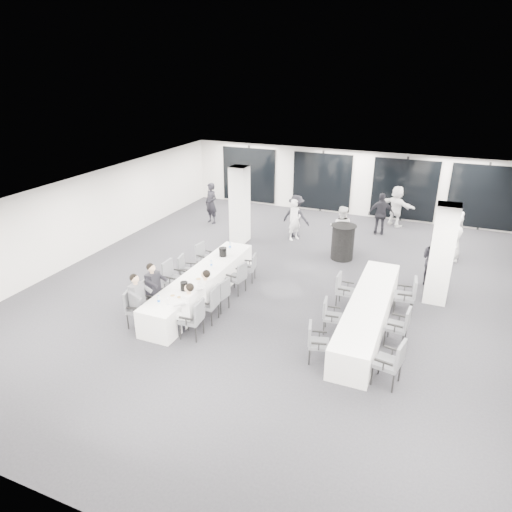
# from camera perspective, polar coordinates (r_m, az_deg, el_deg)

# --- Properties ---
(room) EXTENTS (14.04, 16.04, 2.84)m
(room) POSITION_cam_1_polar(r_m,az_deg,el_deg) (13.73, 8.37, 2.38)
(room) COLOR #222227
(room) RESTS_ON ground
(column_left) EXTENTS (0.60, 0.60, 2.80)m
(column_left) POSITION_cam_1_polar(r_m,az_deg,el_deg) (16.77, -2.06, 6.46)
(column_left) COLOR white
(column_left) RESTS_ON floor
(column_right) EXTENTS (0.60, 0.60, 2.80)m
(column_right) POSITION_cam_1_polar(r_m,az_deg,el_deg) (13.27, 22.18, 0.19)
(column_right) COLOR white
(column_right) RESTS_ON floor
(banquet_table_main) EXTENTS (0.90, 5.00, 0.75)m
(banquet_table_main) POSITION_cam_1_polar(r_m,az_deg,el_deg) (12.98, -6.75, -3.66)
(banquet_table_main) COLOR white
(banquet_table_main) RESTS_ON floor
(banquet_table_side) EXTENTS (0.90, 5.00, 0.75)m
(banquet_table_side) POSITION_cam_1_polar(r_m,az_deg,el_deg) (11.83, 13.79, -7.02)
(banquet_table_side) COLOR white
(banquet_table_side) RESTS_ON floor
(cocktail_table) EXTENTS (0.86, 0.86, 1.19)m
(cocktail_table) POSITION_cam_1_polar(r_m,az_deg,el_deg) (15.64, 10.79, 1.74)
(cocktail_table) COLOR black
(cocktail_table) RESTS_ON floor
(chair_main_left_near) EXTENTS (0.60, 0.62, 0.97)m
(chair_main_left_near) POSITION_cam_1_polar(r_m,az_deg,el_deg) (11.87, -14.99, -6.04)
(chair_main_left_near) COLOR #53555A
(chair_main_left_near) RESTS_ON floor
(chair_main_left_second) EXTENTS (0.50, 0.56, 0.95)m
(chair_main_left_second) POSITION_cam_1_polar(r_m,az_deg,el_deg) (12.37, -13.03, -4.65)
(chair_main_left_second) COLOR #53555A
(chair_main_left_second) RESTS_ON floor
(chair_main_left_mid) EXTENTS (0.53, 0.59, 1.04)m
(chair_main_left_mid) POSITION_cam_1_polar(r_m,az_deg,el_deg) (13.13, -10.43, -2.50)
(chair_main_left_mid) COLOR #53555A
(chair_main_left_mid) RESTS_ON floor
(chair_main_left_fourth) EXTENTS (0.55, 0.58, 0.93)m
(chair_main_left_fourth) POSITION_cam_1_polar(r_m,az_deg,el_deg) (13.69, -8.79, -1.57)
(chair_main_left_fourth) COLOR #53555A
(chair_main_left_fourth) RESTS_ON floor
(chair_main_left_far) EXTENTS (0.52, 0.56, 0.92)m
(chair_main_left_far) POSITION_cam_1_polar(r_m,az_deg,el_deg) (14.56, -6.57, 0.05)
(chair_main_left_far) COLOR #53555A
(chair_main_left_far) RESTS_ON floor
(chair_main_right_near) EXTENTS (0.53, 0.59, 0.99)m
(chair_main_right_near) POSITION_cam_1_polar(r_m,az_deg,el_deg) (11.08, -7.71, -7.53)
(chair_main_right_near) COLOR #53555A
(chair_main_right_near) RESTS_ON floor
(chair_main_right_second) EXTENTS (0.53, 0.58, 1.00)m
(chair_main_right_second) POSITION_cam_1_polar(r_m,az_deg,el_deg) (11.69, -5.75, -5.71)
(chair_main_right_second) COLOR #53555A
(chair_main_right_second) RESTS_ON floor
(chair_main_right_mid) EXTENTS (0.52, 0.56, 0.92)m
(chair_main_right_mid) POSITION_cam_1_polar(r_m,az_deg,el_deg) (12.19, -4.40, -4.61)
(chair_main_right_mid) COLOR #53555A
(chair_main_right_mid) RESTS_ON floor
(chair_main_right_fourth) EXTENTS (0.54, 0.58, 0.94)m
(chair_main_right_fourth) POSITION_cam_1_polar(r_m,az_deg,el_deg) (13.07, -2.23, -2.51)
(chair_main_right_fourth) COLOR #53555A
(chair_main_right_fourth) RESTS_ON floor
(chair_main_right_far) EXTENTS (0.50, 0.53, 0.86)m
(chair_main_right_far) POSITION_cam_1_polar(r_m,az_deg,el_deg) (13.81, -0.75, -1.26)
(chair_main_right_far) COLOR #53555A
(chair_main_right_far) RESTS_ON floor
(chair_side_left_near) EXTENTS (0.56, 0.58, 0.92)m
(chair_side_left_near) POSITION_cam_1_polar(r_m,az_deg,el_deg) (10.30, 7.44, -10.38)
(chair_side_left_near) COLOR #53555A
(chair_side_left_near) RESTS_ON floor
(chair_side_left_mid) EXTENTS (0.49, 0.53, 0.88)m
(chair_side_left_mid) POSITION_cam_1_polar(r_m,az_deg,el_deg) (11.38, 9.22, -7.15)
(chair_side_left_mid) COLOR #53555A
(chair_side_left_mid) RESTS_ON floor
(chair_side_left_far) EXTENTS (0.47, 0.53, 0.93)m
(chair_side_left_far) POSITION_cam_1_polar(r_m,az_deg,el_deg) (12.62, 10.81, -3.95)
(chair_side_left_far) COLOR #53555A
(chair_side_left_far) RESTS_ON floor
(chair_side_right_near) EXTENTS (0.62, 0.65, 1.04)m
(chair_side_right_near) POSITION_cam_1_polar(r_m,az_deg,el_deg) (9.87, 16.67, -12.39)
(chair_side_right_near) COLOR #53555A
(chair_side_right_near) RESTS_ON floor
(chair_side_right_mid) EXTENTS (0.53, 0.58, 0.97)m
(chair_side_right_mid) POSITION_cam_1_polar(r_m,az_deg,el_deg) (11.24, 17.64, -8.13)
(chair_side_right_mid) COLOR #53555A
(chair_side_right_mid) RESTS_ON floor
(chair_side_right_far) EXTENTS (0.57, 0.62, 1.03)m
(chair_side_right_far) POSITION_cam_1_polar(r_m,az_deg,el_deg) (12.63, 18.48, -4.48)
(chair_side_right_far) COLOR #53555A
(chair_side_right_far) RESTS_ON floor
(seated_guest_a) EXTENTS (0.50, 0.38, 1.44)m
(seated_guest_a) POSITION_cam_1_polar(r_m,az_deg,el_deg) (11.67, -14.41, -5.05)
(seated_guest_a) COLOR #4E5055
(seated_guest_a) RESTS_ON floor
(seated_guest_b) EXTENTS (0.50, 0.38, 1.44)m
(seated_guest_b) POSITION_cam_1_polar(r_m,az_deg,el_deg) (12.16, -12.49, -3.67)
(seated_guest_b) COLOR black
(seated_guest_b) RESTS_ON floor
(seated_guest_c) EXTENTS (0.50, 0.38, 1.44)m
(seated_guest_c) POSITION_cam_1_polar(r_m,az_deg,el_deg) (11.04, -8.56, -6.25)
(seated_guest_c) COLOR white
(seated_guest_c) RESTS_ON floor
(seated_guest_d) EXTENTS (0.50, 0.38, 1.44)m
(seated_guest_d) POSITION_cam_1_polar(r_m,az_deg,el_deg) (11.64, -6.55, -4.50)
(seated_guest_d) COLOR white
(seated_guest_d) RESTS_ON floor
(standing_guest_a) EXTENTS (0.77, 0.82, 1.76)m
(standing_guest_a) POSITION_cam_1_polar(r_m,az_deg,el_deg) (17.08, 4.88, 4.88)
(standing_guest_a) COLOR white
(standing_guest_a) RESTS_ON floor
(standing_guest_b) EXTENTS (0.90, 0.57, 1.83)m
(standing_guest_b) POSITION_cam_1_polar(r_m,az_deg,el_deg) (16.29, 10.61, 3.79)
(standing_guest_b) COLOR white
(standing_guest_b) RESTS_ON floor
(standing_guest_c) EXTENTS (1.27, 0.77, 1.85)m
(standing_guest_c) POSITION_cam_1_polar(r_m,az_deg,el_deg) (17.33, 5.02, 5.30)
(standing_guest_c) COLOR black
(standing_guest_c) RESTS_ON floor
(standing_guest_d) EXTENTS (1.18, 0.79, 1.86)m
(standing_guest_d) POSITION_cam_1_polar(r_m,az_deg,el_deg) (18.17, 15.40, 5.40)
(standing_guest_d) COLOR black
(standing_guest_d) RESTS_ON floor
(standing_guest_e) EXTENTS (0.62, 0.97, 1.96)m
(standing_guest_e) POSITION_cam_1_polar(r_m,az_deg,el_deg) (16.52, 23.57, 2.73)
(standing_guest_e) COLOR white
(standing_guest_e) RESTS_ON floor
(standing_guest_f) EXTENTS (1.80, 1.53, 1.88)m
(standing_guest_f) POSITION_cam_1_polar(r_m,az_deg,el_deg) (19.38, 17.19, 6.30)
(standing_guest_f) COLOR white
(standing_guest_f) RESTS_ON floor
(standing_guest_g) EXTENTS (0.86, 0.78, 1.91)m
(standing_guest_g) POSITION_cam_1_polar(r_m,az_deg,el_deg) (18.95, -5.64, 6.91)
(standing_guest_g) COLOR black
(standing_guest_g) RESTS_ON floor
(standing_guest_h) EXTENTS (1.03, 1.00, 1.85)m
(standing_guest_h) POSITION_cam_1_polar(r_m,az_deg,el_deg) (14.38, 21.38, -0.03)
(standing_guest_h) COLOR black
(standing_guest_h) RESTS_ON floor
(ice_bucket_near) EXTENTS (0.20, 0.20, 0.22)m
(ice_bucket_near) POSITION_cam_1_polar(r_m,az_deg,el_deg) (11.90, -8.98, -3.73)
(ice_bucket_near) COLOR black
(ice_bucket_near) RESTS_ON banquet_table_main
(ice_bucket_far) EXTENTS (0.24, 0.24, 0.27)m
(ice_bucket_far) POSITION_cam_1_polar(r_m,az_deg,el_deg) (13.84, -4.17, 0.51)
(ice_bucket_far) COLOR black
(ice_bucket_far) RESTS_ON banquet_table_main
(water_bottle_a) EXTENTS (0.07, 0.07, 0.22)m
(water_bottle_a) POSITION_cam_1_polar(r_m,az_deg,el_deg) (11.36, -12.08, -5.38)
(water_bottle_a) COLOR silver
(water_bottle_a) RESTS_ON banquet_table_main
(water_bottle_b) EXTENTS (0.06, 0.06, 0.19)m
(water_bottle_b) POSITION_cam_1_polar(r_m,az_deg,el_deg) (13.13, -5.61, -0.99)
(water_bottle_b) COLOR silver
(water_bottle_b) RESTS_ON banquet_table_main
(water_bottle_c) EXTENTS (0.07, 0.07, 0.22)m
(water_bottle_c) POSITION_cam_1_polar(r_m,az_deg,el_deg) (14.35, -3.27, 1.27)
(water_bottle_c) COLOR silver
(water_bottle_c) RESTS_ON banquet_table_main
(plate_a) EXTENTS (0.19, 0.19, 0.03)m
(plate_a) POSITION_cam_1_polar(r_m,az_deg,el_deg) (11.70, -10.38, -4.90)
(plate_a) COLOR white
(plate_a) RESTS_ON banquet_table_main
(plate_b) EXTENTS (0.19, 0.19, 0.03)m
(plate_b) POSITION_cam_1_polar(r_m,az_deg,el_deg) (11.59, -9.58, -5.11)
(plate_b) COLOR white
(plate_b) RESTS_ON banquet_table_main
(plate_c) EXTENTS (0.21, 0.21, 0.03)m
(plate_c) POSITION_cam_1_polar(r_m,az_deg,el_deg) (12.46, -7.22, -2.87)
(plate_c) COLOR white
(plate_c) RESTS_ON banquet_table_main
(wine_glass) EXTENTS (0.08, 0.08, 0.22)m
(wine_glass) POSITION_cam_1_polar(r_m,az_deg,el_deg) (11.25, -11.00, -5.26)
(wine_glass) COLOR silver
(wine_glass) RESTS_ON banquet_table_main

